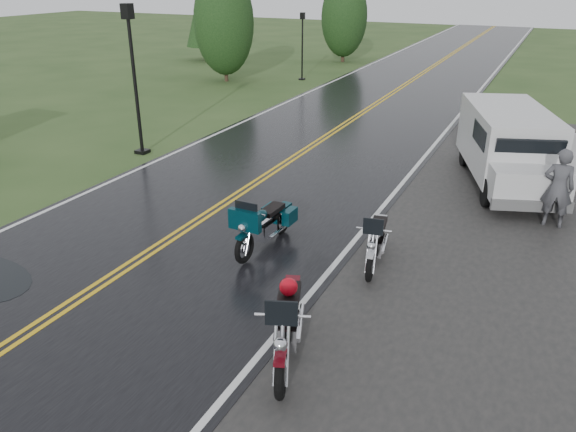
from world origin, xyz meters
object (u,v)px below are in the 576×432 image
object	(u,v)px
motorcycle_teal	(244,236)
person_at_van	(558,189)
van_white	(492,168)
lamp_post_near_left	(135,81)
motorcycle_red	(281,356)
motorcycle_silver	(371,254)
lamp_post_far_left	(302,46)

from	to	relation	value
motorcycle_teal	person_at_van	bearing A→B (deg)	42.46
van_white	lamp_post_near_left	world-z (taller)	lamp_post_near_left
motorcycle_red	person_at_van	size ratio (longest dim) A/B	1.31
motorcycle_silver	lamp_post_far_left	size ratio (longest dim) A/B	0.59
motorcycle_red	lamp_post_far_left	size ratio (longest dim) A/B	0.69
van_white	lamp_post_near_left	distance (m)	11.09
motorcycle_silver	van_white	distance (m)	5.24
motorcycle_red	lamp_post_near_left	distance (m)	12.76
motorcycle_silver	lamp_post_near_left	world-z (taller)	lamp_post_near_left
motorcycle_teal	van_white	world-z (taller)	van_white
person_at_van	lamp_post_far_left	xyz separation A→B (m)	(-13.36, 15.24, 0.84)
motorcycle_silver	lamp_post_far_left	world-z (taller)	lamp_post_far_left
motorcycle_red	lamp_post_near_left	bearing A→B (deg)	117.20
motorcycle_silver	lamp_post_near_left	distance (m)	10.82
motorcycle_teal	van_white	bearing A→B (deg)	54.87
motorcycle_red	motorcycle_teal	size ratio (longest dim) A/B	1.11
lamp_post_near_left	lamp_post_far_left	distance (m)	14.79
motorcycle_teal	motorcycle_silver	xyz separation A→B (m)	(2.55, 0.41, -0.03)
motorcycle_red	lamp_post_far_left	bearing A→B (deg)	93.09
motorcycle_teal	person_at_van	xyz separation A→B (m)	(5.64, 4.82, 0.29)
lamp_post_far_left	van_white	bearing A→B (deg)	-51.15
motorcycle_teal	lamp_post_near_left	xyz separation A→B (m)	(-6.93, 5.30, 1.72)
motorcycle_silver	person_at_van	distance (m)	5.39
motorcycle_red	motorcycle_teal	bearing A→B (deg)	106.44
motorcycle_teal	person_at_van	size ratio (longest dim) A/B	1.17
motorcycle_red	van_white	distance (m)	8.79
motorcycle_teal	motorcycle_silver	size ratio (longest dim) A/B	1.05
motorcycle_teal	van_white	size ratio (longest dim) A/B	0.41
van_white	motorcycle_red	bearing A→B (deg)	-119.76
motorcycle_red	motorcycle_teal	world-z (taller)	motorcycle_red
person_at_van	lamp_post_near_left	bearing A→B (deg)	-3.75
lamp_post_far_left	motorcycle_red	bearing A→B (deg)	-66.46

